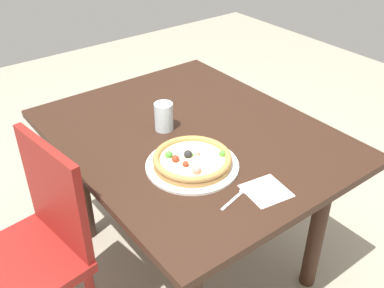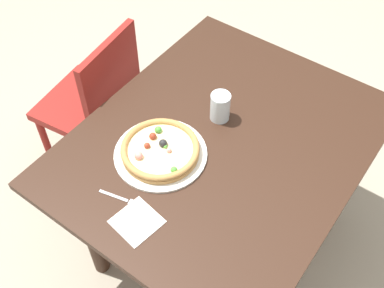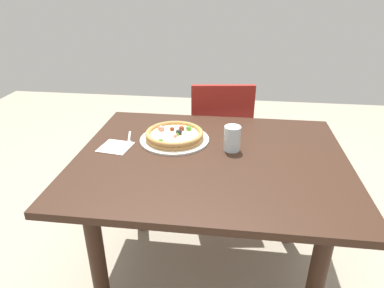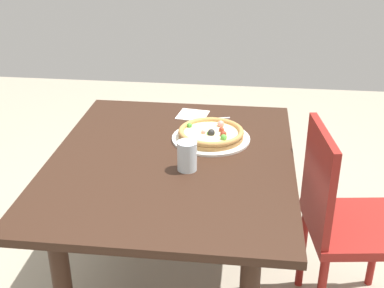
# 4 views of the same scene
# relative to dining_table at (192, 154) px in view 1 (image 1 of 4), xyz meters

# --- Properties ---
(ground_plane) EXTENTS (6.00, 6.00, 0.00)m
(ground_plane) POSITION_rel_dining_table_xyz_m (0.00, 0.00, -0.62)
(ground_plane) COLOR #9E937F
(dining_table) EXTENTS (1.22, 0.99, 0.73)m
(dining_table) POSITION_rel_dining_table_xyz_m (0.00, 0.00, 0.00)
(dining_table) COLOR #331E14
(dining_table) RESTS_ON ground
(chair_near) EXTENTS (0.45, 0.45, 0.89)m
(chair_near) POSITION_rel_dining_table_xyz_m (-0.01, -0.71, -0.12)
(chair_near) COLOR maroon
(chair_near) RESTS_ON ground
(plate) EXTENTS (0.34, 0.34, 0.01)m
(plate) POSITION_rel_dining_table_xyz_m (0.19, -0.14, 0.12)
(plate) COLOR silver
(plate) RESTS_ON dining_table
(pizza) EXTENTS (0.29, 0.29, 0.05)m
(pizza) POSITION_rel_dining_table_xyz_m (0.19, -0.15, 0.14)
(pizza) COLOR #B78447
(pizza) RESTS_ON plate
(fork) EXTENTS (0.05, 0.16, 0.00)m
(fork) POSITION_rel_dining_table_xyz_m (0.42, -0.12, 0.11)
(fork) COLOR silver
(fork) RESTS_ON dining_table
(drinking_glass) EXTENTS (0.08, 0.08, 0.12)m
(drinking_glass) POSITION_rel_dining_table_xyz_m (-0.09, -0.08, 0.17)
(drinking_glass) COLOR silver
(drinking_glass) RESTS_ON dining_table
(napkin) EXTENTS (0.16, 0.16, 0.00)m
(napkin) POSITION_rel_dining_table_xyz_m (0.46, -0.03, 0.11)
(napkin) COLOR white
(napkin) RESTS_ON dining_table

